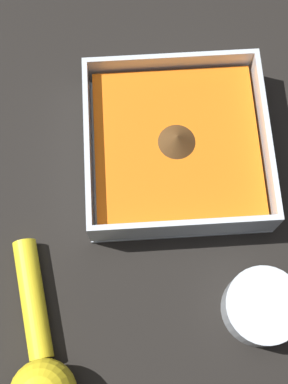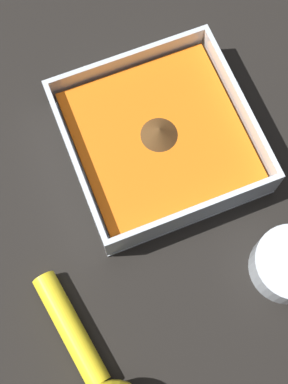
% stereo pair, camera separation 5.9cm
% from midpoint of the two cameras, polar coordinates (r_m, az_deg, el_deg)
% --- Properties ---
extents(ground_plane, '(4.00, 4.00, 0.00)m').
position_cam_midpoint_polar(ground_plane, '(0.63, 5.41, 2.56)').
color(ground_plane, black).
extents(square_dish, '(0.21, 0.21, 0.05)m').
position_cam_midpoint_polar(square_dish, '(0.62, 6.13, 4.38)').
color(square_dish, silver).
rests_on(square_dish, ground_plane).
extents(spice_bowl, '(0.08, 0.08, 0.04)m').
position_cam_midpoint_polar(spice_bowl, '(0.59, 15.24, -12.19)').
color(spice_bowl, silver).
rests_on(spice_bowl, ground_plane).
extents(lemon_squeezer, '(0.07, 0.19, 0.07)m').
position_cam_midpoint_polar(lemon_squeezer, '(0.56, -7.90, -18.90)').
color(lemon_squeezer, yellow).
rests_on(lemon_squeezer, ground_plane).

